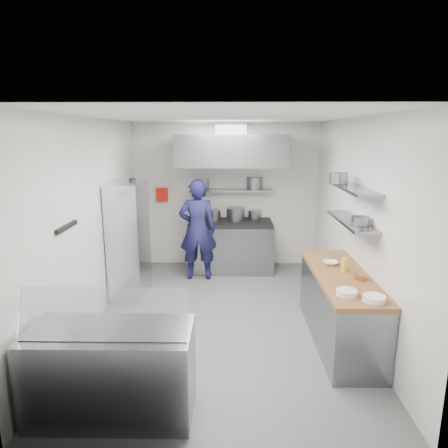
{
  "coord_description": "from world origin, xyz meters",
  "views": [
    {
      "loc": [
        0.1,
        -5.3,
        2.59
      ],
      "look_at": [
        0.0,
        0.6,
        1.25
      ],
      "focal_mm": 32.0,
      "sensor_mm": 36.0,
      "label": 1
    }
  ],
  "objects_px": {
    "chef": "(198,230)",
    "gas_range": "(231,247)",
    "wire_rack": "(129,240)",
    "display_case": "(112,371)"
  },
  "relations": [
    {
      "from": "chef",
      "to": "gas_range",
      "type": "bearing_deg",
      "value": -142.75
    },
    {
      "from": "gas_range",
      "to": "wire_rack",
      "type": "distance_m",
      "value": 2.1
    },
    {
      "from": "gas_range",
      "to": "wire_rack",
      "type": "height_order",
      "value": "wire_rack"
    },
    {
      "from": "wire_rack",
      "to": "display_case",
      "type": "bearing_deg",
      "value": -79.49
    },
    {
      "from": "wire_rack",
      "to": "display_case",
      "type": "distance_m",
      "value": 2.95
    },
    {
      "from": "gas_range",
      "to": "wire_rack",
      "type": "relative_size",
      "value": 0.86
    },
    {
      "from": "gas_range",
      "to": "display_case",
      "type": "xyz_separation_m",
      "value": [
        -1.1,
        -4.1,
        -0.03
      ]
    },
    {
      "from": "gas_range",
      "to": "chef",
      "type": "height_order",
      "value": "chef"
    },
    {
      "from": "chef",
      "to": "wire_rack",
      "type": "height_order",
      "value": "wire_rack"
    },
    {
      "from": "chef",
      "to": "display_case",
      "type": "relative_size",
      "value": 1.22
    }
  ]
}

